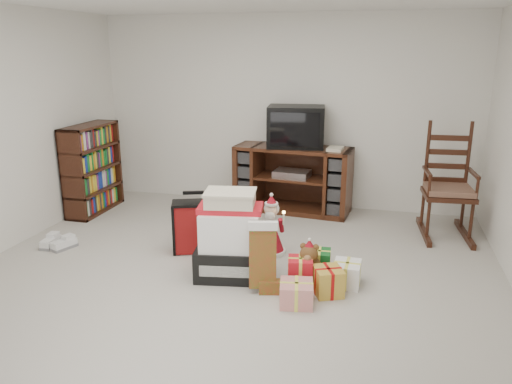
% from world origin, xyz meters
% --- Properties ---
extents(room, '(5.01, 5.01, 2.51)m').
position_xyz_m(room, '(0.00, 0.00, 1.25)').
color(room, '#B4AFA5').
rests_on(room, ground).
extents(tv_stand, '(1.53, 0.67, 0.85)m').
position_xyz_m(tv_stand, '(0.18, 2.20, 0.43)').
color(tv_stand, '#452113').
rests_on(tv_stand, floor).
extents(bookshelf, '(0.31, 0.93, 1.14)m').
position_xyz_m(bookshelf, '(-2.32, 1.53, 0.55)').
color(bookshelf, '#3B1A10').
rests_on(bookshelf, floor).
extents(rocking_chair, '(0.60, 0.92, 1.33)m').
position_xyz_m(rocking_chair, '(2.04, 1.80, 0.45)').
color(rocking_chair, '#3B1A10').
rests_on(rocking_chair, floor).
extents(gift_pile, '(0.71, 0.57, 0.81)m').
position_xyz_m(gift_pile, '(-0.00, 0.11, 0.35)').
color(gift_pile, black).
rests_on(gift_pile, floor).
extents(red_suitcase, '(0.47, 0.35, 0.64)m').
position_xyz_m(red_suitcase, '(-0.55, 0.57, 0.28)').
color(red_suitcase, maroon).
rests_on(red_suitcase, floor).
extents(stocking, '(0.32, 0.20, 0.64)m').
position_xyz_m(stocking, '(0.35, -0.11, 0.32)').
color(stocking, '#0D7D1A').
rests_on(stocking, floor).
extents(teddy_bear, '(0.25, 0.22, 0.37)m').
position_xyz_m(teddy_bear, '(0.72, 0.16, 0.16)').
color(teddy_bear, brown).
rests_on(teddy_bear, floor).
extents(santa_figurine, '(0.31, 0.29, 0.64)m').
position_xyz_m(santa_figurine, '(0.24, 0.72, 0.24)').
color(santa_figurine, maroon).
rests_on(santa_figurine, floor).
extents(mrs_claus_figurine, '(0.26, 0.25, 0.54)m').
position_xyz_m(mrs_claus_figurine, '(-0.54, 1.12, 0.21)').
color(mrs_claus_figurine, maroon).
rests_on(mrs_claus_figurine, floor).
extents(sneaker_pair, '(0.35, 0.30, 0.10)m').
position_xyz_m(sneaker_pair, '(-2.01, 0.30, 0.05)').
color(sneaker_pair, white).
rests_on(sneaker_pair, floor).
extents(gift_cluster, '(0.71, 0.81, 0.24)m').
position_xyz_m(gift_cluster, '(0.80, 0.06, 0.12)').
color(gift_cluster, red).
rests_on(gift_cluster, floor).
extents(crt_television, '(0.76, 0.59, 0.52)m').
position_xyz_m(crt_television, '(0.21, 2.22, 1.11)').
color(crt_television, black).
rests_on(crt_television, tv_stand).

